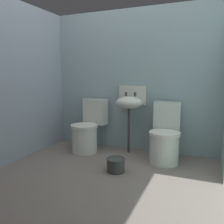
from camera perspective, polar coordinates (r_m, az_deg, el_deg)
name	(u,v)px	position (r m, az deg, el deg)	size (l,w,h in m)	color
ground_plane	(103,178)	(2.85, -2.19, -15.64)	(2.96, 2.58, 0.08)	slate
wall_back	(134,81)	(3.66, 5.29, 7.45)	(2.96, 0.10, 2.12)	#8CA4AB
wall_left	(16,82)	(3.46, -22.14, 6.77)	(0.10, 2.38, 2.12)	#919DAD
toilet_left	(88,130)	(3.62, -5.85, -4.34)	(0.45, 0.63, 0.78)	silver
toilet_right	(165,138)	(3.24, 12.66, -6.07)	(0.43, 0.62, 0.78)	silver
sink	(130,102)	(3.48, 4.29, 2.39)	(0.42, 0.35, 0.99)	#383A38
bucket	(116,164)	(2.90, 0.89, -12.55)	(0.23, 0.23, 0.16)	#383A38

